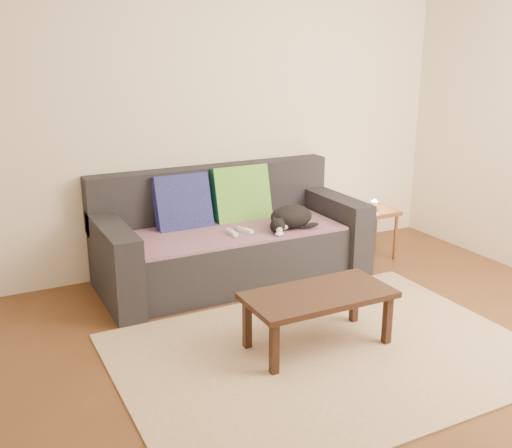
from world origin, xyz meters
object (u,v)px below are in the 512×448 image
(side_table, at_px, (373,218))
(coffee_table, at_px, (318,299))
(wii_remote_b, at_px, (245,230))
(wii_remote_a, at_px, (232,233))
(cat, at_px, (290,218))
(sofa, at_px, (230,242))

(side_table, bearing_deg, coffee_table, -138.37)
(wii_remote_b, height_order, side_table, wii_remote_b)
(wii_remote_a, bearing_deg, cat, -96.36)
(sofa, xyz_separation_m, coffee_table, (0.01, -1.31, 0.01))
(sofa, bearing_deg, coffee_table, -89.74)
(side_table, bearing_deg, wii_remote_a, -176.47)
(wii_remote_b, bearing_deg, sofa, -7.80)
(cat, relative_size, wii_remote_a, 2.85)
(cat, bearing_deg, sofa, 153.97)
(cat, xyz_separation_m, side_table, (0.93, 0.14, -0.16))
(cat, bearing_deg, coffee_table, -102.69)
(side_table, bearing_deg, wii_remote_b, -176.70)
(wii_remote_b, height_order, coffee_table, wii_remote_b)
(wii_remote_b, xyz_separation_m, side_table, (1.29, 0.07, -0.09))
(sofa, xyz_separation_m, cat, (0.40, -0.27, 0.22))
(sofa, bearing_deg, side_table, -5.49)
(cat, distance_m, wii_remote_b, 0.37)
(cat, distance_m, wii_remote_a, 0.48)
(cat, bearing_deg, wii_remote_b, 177.18)
(wii_remote_b, distance_m, coffee_table, 1.12)
(sofa, distance_m, cat, 0.53)
(wii_remote_a, relative_size, coffee_table, 0.16)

